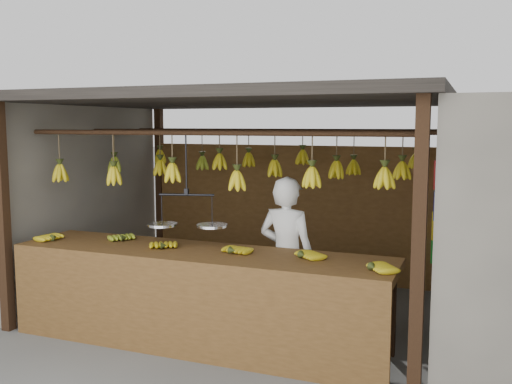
% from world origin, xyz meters
% --- Properties ---
extents(ground, '(80.00, 80.00, 0.00)m').
position_xyz_m(ground, '(0.00, 0.00, 0.00)').
color(ground, '#5B5B57').
extents(stall, '(4.30, 3.30, 2.40)m').
position_xyz_m(stall, '(0.00, 0.33, 1.97)').
color(stall, black).
rests_on(stall, ground).
extents(counter, '(3.67, 0.84, 0.96)m').
position_xyz_m(counter, '(-0.02, -1.24, 0.71)').
color(counter, brown).
rests_on(counter, ground).
extents(hanging_bananas, '(3.60, 2.17, 0.39)m').
position_xyz_m(hanging_bananas, '(-0.01, -0.00, 1.61)').
color(hanging_bananas, gold).
rests_on(hanging_bananas, ground).
extents(balance_scale, '(0.76, 0.42, 0.90)m').
position_xyz_m(balance_scale, '(-0.20, -1.00, 1.16)').
color(balance_scale, black).
rests_on(balance_scale, ground).
extents(vendor, '(0.62, 0.45, 1.58)m').
position_xyz_m(vendor, '(0.67, -0.60, 0.79)').
color(vendor, white).
rests_on(vendor, ground).
extents(bag_bundles, '(0.08, 0.26, 1.24)m').
position_xyz_m(bag_bundles, '(1.94, 1.35, 1.01)').
color(bag_bundles, red).
rests_on(bag_bundles, ground).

